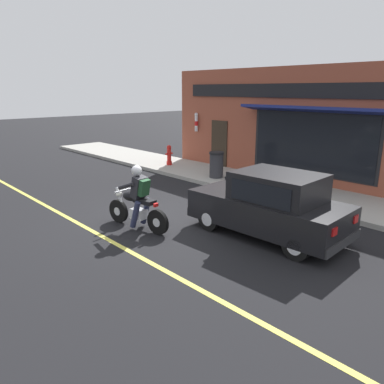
% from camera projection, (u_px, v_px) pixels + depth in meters
% --- Properties ---
extents(ground_plane, '(80.00, 80.00, 0.00)m').
position_uv_depth(ground_plane, '(161.00, 219.00, 10.13)').
color(ground_plane, black).
extents(sidewalk_curb, '(2.60, 22.00, 0.14)m').
position_uv_depth(sidewalk_curb, '(206.00, 173.00, 15.34)').
color(sidewalk_curb, '#9E9B93').
rests_on(sidewalk_curb, ground).
extents(lane_stripe, '(0.12, 19.80, 0.01)m').
position_uv_depth(lane_stripe, '(50.00, 208.00, 11.06)').
color(lane_stripe, '#D1C64C').
rests_on(lane_stripe, ground).
extents(storefront_building, '(1.25, 10.90, 4.20)m').
position_uv_depth(storefront_building, '(284.00, 125.00, 14.00)').
color(storefront_building, brown).
rests_on(storefront_building, ground).
extents(motorcycle_with_rider, '(0.67, 2.01, 1.62)m').
position_uv_depth(motorcycle_with_rider, '(137.00, 202.00, 9.29)').
color(motorcycle_with_rider, black).
rests_on(motorcycle_with_rider, ground).
extents(car_hatchback, '(1.80, 3.84, 1.57)m').
position_uv_depth(car_hatchback, '(270.00, 205.00, 8.76)').
color(car_hatchback, black).
rests_on(car_hatchback, ground).
extents(traffic_cone, '(0.36, 0.36, 0.60)m').
position_uv_depth(traffic_cone, '(318.00, 180.00, 12.61)').
color(traffic_cone, black).
rests_on(traffic_cone, sidewalk_curb).
extents(trash_bin, '(0.56, 0.56, 0.98)m').
position_uv_depth(trash_bin, '(216.00, 165.00, 14.18)').
color(trash_bin, '#2D2D33').
rests_on(trash_bin, sidewalk_curb).
extents(fire_hydrant, '(0.36, 0.24, 0.88)m').
position_uv_depth(fire_hydrant, '(169.00, 155.00, 16.58)').
color(fire_hydrant, red).
rests_on(fire_hydrant, sidewalk_curb).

